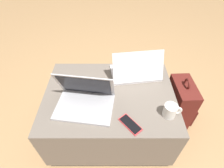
# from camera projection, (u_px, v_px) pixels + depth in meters

# --- Properties ---
(ground_plane) EXTENTS (14.00, 14.00, 0.00)m
(ground_plane) POSITION_uv_depth(u_px,v_px,m) (110.00, 128.00, 1.55)
(ground_plane) COLOR tan
(ottoman) EXTENTS (0.92, 0.68, 0.46)m
(ottoman) POSITION_uv_depth(u_px,v_px,m) (110.00, 113.00, 1.39)
(ottoman) COLOR #3D3832
(ottoman) RESTS_ON ground_plane
(laptop_near) EXTENTS (0.40, 0.30, 0.25)m
(laptop_near) POSITION_uv_depth(u_px,v_px,m) (85.00, 100.00, 1.13)
(laptop_near) COLOR #B7B7BC
(laptop_near) RESTS_ON ottoman
(laptop_far) EXTENTS (0.40, 0.28, 0.23)m
(laptop_far) POSITION_uv_depth(u_px,v_px,m) (136.00, 71.00, 1.33)
(laptop_far) COLOR silver
(laptop_far) RESTS_ON ottoman
(cell_phone) EXTENTS (0.15, 0.16, 0.01)m
(cell_phone) POSITION_uv_depth(u_px,v_px,m) (130.00, 124.00, 1.05)
(cell_phone) COLOR red
(cell_phone) RESTS_ON ottoman
(backpack) EXTENTS (0.21, 0.30, 0.49)m
(backpack) POSITION_uv_depth(u_px,v_px,m) (180.00, 104.00, 1.49)
(backpack) COLOR #5B1E19
(backpack) RESTS_ON ground_plane
(coffee_mug) EXTENTS (0.12, 0.08, 0.09)m
(coffee_mug) POSITION_uv_depth(u_px,v_px,m) (170.00, 110.00, 1.07)
(coffee_mug) COLOR white
(coffee_mug) RESTS_ON ottoman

